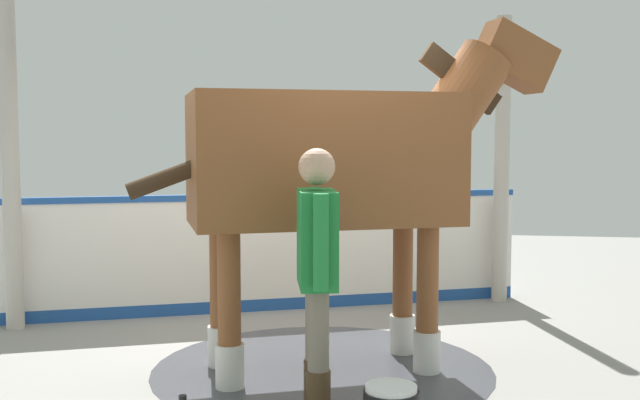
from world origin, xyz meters
name	(u,v)px	position (x,y,z in m)	size (l,w,h in m)	color
ground_plane	(286,358)	(0.00, 0.00, -0.01)	(16.00, 16.00, 0.02)	gray
wet_patch	(323,369)	(0.33, -0.27, 0.00)	(2.54, 2.54, 0.00)	#42444C
barrier_wall	(273,256)	(-0.45, 1.58, 0.54)	(4.84, 2.11, 1.17)	white
roof_post_near	(502,161)	(1.83, 2.35, 1.49)	(0.16, 0.16, 2.97)	#B7B2A8
roof_post_far	(10,164)	(-2.59, 0.49, 1.49)	(0.16, 0.16, 2.97)	#B7B2A8
horse	(337,164)	(0.44, -0.23, 1.53)	(3.08, 1.65, 2.62)	brown
handler	(317,264)	(0.45, -1.25, 0.95)	(0.33, 0.65, 1.66)	#47331E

